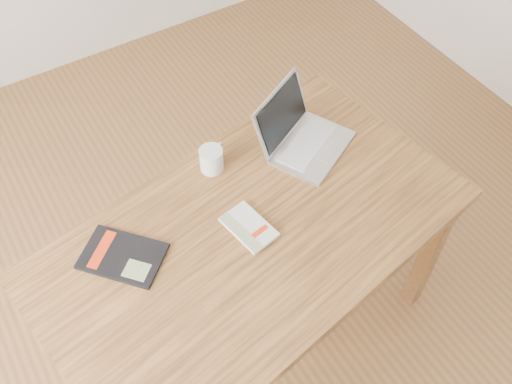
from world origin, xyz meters
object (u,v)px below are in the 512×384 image
desk (253,247)px  coffee_mug (212,159)px  black_guidebook (122,256)px  laptop (301,135)px  white_guidebook (249,227)px

desk → coffee_mug: size_ratio=13.55×
black_guidebook → laptop: size_ratio=0.77×
white_guidebook → black_guidebook: bearing=154.0°
white_guidebook → laptop: size_ratio=0.51×
laptop → coffee_mug: (-0.32, 0.07, 0.00)m
coffee_mug → white_guidebook: bearing=-127.5°
black_guidebook → coffee_mug: (0.40, 0.17, 0.04)m
white_guidebook → laptop: bearing=22.2°
coffee_mug → black_guidebook: bearing=170.6°
white_guidebook → laptop: 0.41m
white_guidebook → coffee_mug: coffee_mug is taller
laptop → black_guidebook: bearing=161.6°
desk → coffee_mug: (0.02, 0.29, 0.13)m
desk → laptop: bearing=24.0°
black_guidebook → coffee_mug: size_ratio=2.66×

